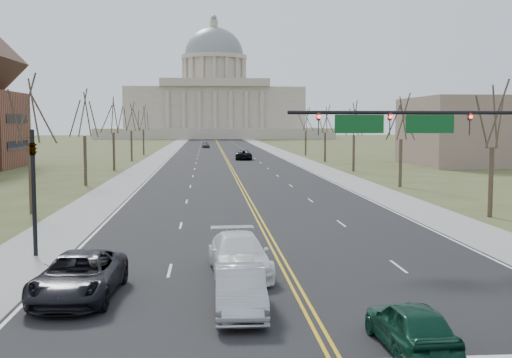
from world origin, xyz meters
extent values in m
plane|color=#454924|center=(0.00, 0.00, 0.00)|extent=(600.00, 600.00, 0.00)
cube|color=black|center=(0.00, 110.00, 0.01)|extent=(20.00, 380.00, 0.01)
cube|color=black|center=(0.00, 6.00, 0.01)|extent=(120.00, 14.00, 0.01)
cube|color=gray|center=(-12.00, 110.00, 0.01)|extent=(4.00, 380.00, 0.03)
cube|color=gray|center=(12.00, 110.00, 0.01)|extent=(4.00, 380.00, 0.03)
cube|color=gold|center=(0.00, 110.00, 0.01)|extent=(0.42, 380.00, 0.01)
cube|color=silver|center=(-9.80, 110.00, 0.01)|extent=(0.15, 380.00, 0.01)
cube|color=silver|center=(9.80, 110.00, 0.01)|extent=(0.15, 380.00, 0.01)
cube|color=#C1B1A1|center=(0.00, 250.00, 2.00)|extent=(90.00, 60.00, 4.00)
cube|color=#C1B1A1|center=(0.00, 250.00, 12.00)|extent=(70.00, 40.00, 16.00)
cube|color=#C1B1A1|center=(0.00, 229.50, 21.50)|extent=(42.00, 3.00, 3.00)
cylinder|color=#C1B1A1|center=(0.00, 250.00, 26.00)|extent=(24.00, 24.00, 12.00)
cylinder|color=#C1B1A1|center=(0.00, 250.00, 32.80)|extent=(27.00, 27.00, 1.60)
ellipsoid|color=gray|center=(0.00, 250.00, 33.60)|extent=(24.00, 24.00, 22.80)
cylinder|color=#C1B1A1|center=(0.00, 250.00, 46.50)|extent=(3.20, 3.20, 3.00)
sphere|color=gray|center=(0.00, 250.00, 48.80)|extent=(2.40, 2.40, 2.40)
cylinder|color=black|center=(6.50, 13.50, 6.80)|extent=(12.00, 0.18, 0.18)
imported|color=black|center=(9.50, 13.50, 6.25)|extent=(0.35, 0.40, 1.10)
sphere|color=#FF0C0C|center=(9.50, 13.35, 6.60)|extent=(0.18, 0.18, 0.18)
imported|color=black|center=(5.50, 13.50, 6.25)|extent=(0.35, 0.40, 1.10)
sphere|color=#FF0C0C|center=(5.50, 13.35, 6.60)|extent=(0.18, 0.18, 0.18)
imported|color=black|center=(2.00, 13.50, 6.25)|extent=(0.35, 0.40, 1.10)
sphere|color=#FF0C0C|center=(2.00, 13.35, 6.60)|extent=(0.18, 0.18, 0.18)
cube|color=#0C4C1E|center=(7.50, 13.50, 6.25)|extent=(2.40, 0.12, 0.90)
cube|color=#0C4C1E|center=(4.00, 13.50, 6.25)|extent=(2.40, 0.12, 0.90)
cylinder|color=black|center=(-11.50, 13.50, 3.00)|extent=(0.20, 0.20, 6.00)
imported|color=black|center=(-11.50, 13.50, 5.20)|extent=(0.32, 0.36, 0.99)
cylinder|color=#392E22|center=(15.50, 24.00, 2.34)|extent=(0.32, 0.32, 4.68)
cylinder|color=#392E22|center=(-15.50, 28.00, 2.48)|extent=(0.32, 0.32, 4.95)
cylinder|color=#392E22|center=(15.50, 44.00, 2.34)|extent=(0.32, 0.32, 4.68)
cylinder|color=#392E22|center=(-15.50, 48.00, 2.48)|extent=(0.32, 0.32, 4.95)
cylinder|color=#392E22|center=(15.50, 64.00, 2.34)|extent=(0.32, 0.32, 4.68)
cylinder|color=#392E22|center=(-15.50, 68.00, 2.48)|extent=(0.32, 0.32, 4.95)
cylinder|color=#392E22|center=(15.50, 84.00, 2.34)|extent=(0.32, 0.32, 4.68)
cylinder|color=#392E22|center=(-15.50, 88.00, 2.48)|extent=(0.32, 0.32, 4.95)
cylinder|color=#392E22|center=(15.50, 104.00, 2.34)|extent=(0.32, 0.32, 4.68)
cylinder|color=#392E22|center=(-15.50, 108.00, 2.48)|extent=(0.32, 0.32, 4.95)
cube|color=black|center=(-29.45, 74.00, 3.15)|extent=(0.10, 9.80, 1.20)
cube|color=black|center=(-29.45, 74.00, 6.83)|extent=(0.10, 9.80, 1.20)
cube|color=#7D6759|center=(40.00, 76.00, 5.00)|extent=(25.00, 20.00, 10.00)
imported|color=#0C3725|center=(2.24, -0.16, 0.71)|extent=(1.86, 4.20, 1.41)
imported|color=#9D9FA5|center=(-2.31, 3.64, 0.78)|extent=(1.68, 4.70, 1.54)
imported|color=black|center=(-7.99, 5.88, 0.83)|extent=(2.98, 5.98, 1.63)
imported|color=white|center=(-2.06, 9.14, 0.84)|extent=(2.70, 5.86, 1.66)
imported|color=black|center=(2.87, 90.93, 0.83)|extent=(2.94, 6.00, 1.64)
imported|color=#575A60|center=(-3.56, 141.87, 0.75)|extent=(2.13, 4.45, 1.47)
camera|label=1|loc=(-3.39, -17.15, 6.34)|focal=45.00mm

